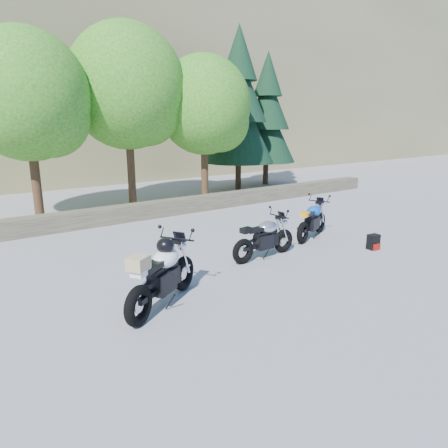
{
  "coord_description": "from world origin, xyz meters",
  "views": [
    {
      "loc": [
        -4.97,
        -6.16,
        2.99
      ],
      "look_at": [
        0.2,
        1.0,
        0.75
      ],
      "focal_mm": 32.0,
      "sensor_mm": 36.0,
      "label": 1
    }
  ],
  "objects_px": {
    "white_bike": "(162,274)",
    "silver_bike": "(265,239)",
    "backpack": "(373,242)",
    "blue_bike": "(312,221)"
  },
  "relations": [
    {
      "from": "backpack",
      "to": "white_bike",
      "type": "bearing_deg",
      "value": -174.71
    },
    {
      "from": "silver_bike",
      "to": "white_bike",
      "type": "height_order",
      "value": "white_bike"
    },
    {
      "from": "silver_bike",
      "to": "white_bike",
      "type": "distance_m",
      "value": 3.16
    },
    {
      "from": "white_bike",
      "to": "backpack",
      "type": "distance_m",
      "value": 5.62
    },
    {
      "from": "white_bike",
      "to": "blue_bike",
      "type": "relative_size",
      "value": 1.04
    },
    {
      "from": "white_bike",
      "to": "silver_bike",
      "type": "bearing_deg",
      "value": -15.88
    },
    {
      "from": "backpack",
      "to": "blue_bike",
      "type": "bearing_deg",
      "value": 113.02
    },
    {
      "from": "silver_bike",
      "to": "white_bike",
      "type": "xyz_separation_m",
      "value": [
        -3.03,
        -0.88,
        0.12
      ]
    },
    {
      "from": "silver_bike",
      "to": "blue_bike",
      "type": "height_order",
      "value": "blue_bike"
    },
    {
      "from": "silver_bike",
      "to": "backpack",
      "type": "bearing_deg",
      "value": -25.68
    }
  ]
}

